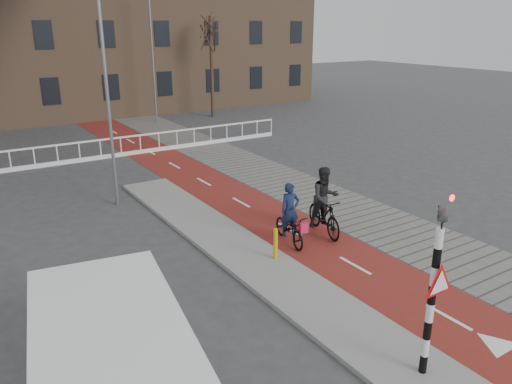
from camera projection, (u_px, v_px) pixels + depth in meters
ground at (368, 317)px, 11.20m from camera, size 120.00×120.00×0.00m
bike_lane at (215, 188)px, 19.93m from camera, size 2.50×60.00×0.01m
sidewalk at (273, 177)px, 21.37m from camera, size 3.00×60.00×0.01m
curb_island at (248, 256)px, 14.01m from camera, size 1.80×16.00×0.12m
traffic_signal at (435, 282)px, 8.64m from camera, size 0.80×0.80×3.68m
bollard at (276, 244)px, 13.57m from camera, size 0.12×0.12×0.88m
cyclist_near at (290, 223)px, 14.77m from camera, size 0.93×1.85×1.86m
cyclist_far at (324, 207)px, 15.35m from camera, size 1.06×2.10×2.15m
railing at (11, 165)px, 22.09m from camera, size 28.00×0.10×0.99m
tree_right at (212, 68)px, 34.30m from camera, size 0.24×0.24×6.76m
streetlight_near at (108, 102)px, 16.95m from camera, size 0.12×0.12×7.42m
streetlight_right at (153, 55)px, 32.05m from camera, size 0.12×0.12×8.63m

